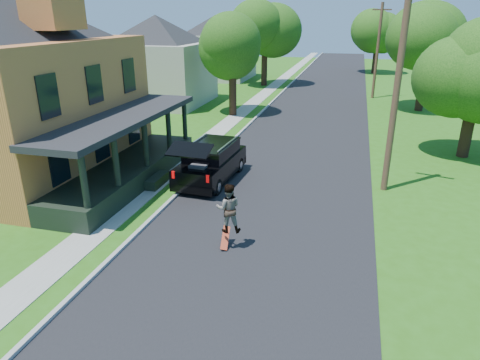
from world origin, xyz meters
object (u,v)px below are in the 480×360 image
(tree_right_near, at_px, (480,60))
(black_suv, at_px, (211,162))
(skateboarder, at_px, (228,208))
(utility_pole_near, at_px, (399,71))

(tree_right_near, bearing_deg, black_suv, -149.74)
(black_suv, relative_size, skateboarder, 3.12)
(skateboarder, bearing_deg, tree_right_near, -142.23)
(black_suv, distance_m, tree_right_near, 14.50)
(black_suv, bearing_deg, tree_right_near, 33.52)
(tree_right_near, relative_size, utility_pole_near, 0.80)
(utility_pole_near, bearing_deg, skateboarder, -113.12)
(skateboarder, relative_size, utility_pole_near, 0.17)
(tree_right_near, bearing_deg, utility_pole_near, -125.27)
(tree_right_near, height_order, utility_pole_near, utility_pole_near)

